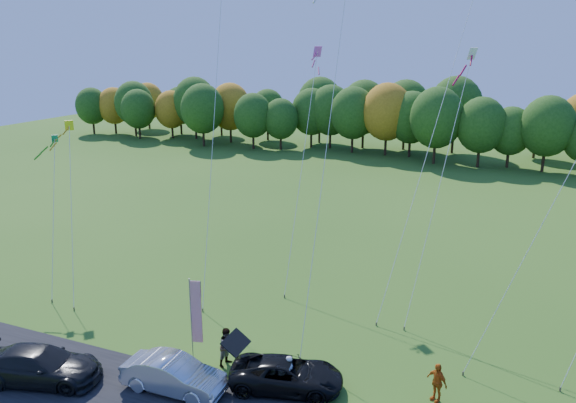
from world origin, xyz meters
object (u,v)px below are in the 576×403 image
at_px(silver_sedan, 174,375).
at_px(feather_flag, 195,311).
at_px(person_east, 437,382).
at_px(black_suv, 287,374).

height_order(silver_sedan, feather_flag, feather_flag).
bearing_deg(person_east, black_suv, -133.36).
xyz_separation_m(black_suv, feather_flag, (-5.11, 0.50, 1.98)).
xyz_separation_m(silver_sedan, person_east, (11.22, 3.89, 0.11)).
bearing_deg(feather_flag, silver_sedan, -81.38).
xyz_separation_m(black_suv, person_east, (6.51, 1.75, 0.20)).
bearing_deg(feather_flag, person_east, 6.13).
bearing_deg(silver_sedan, person_east, -72.73).
relative_size(silver_sedan, feather_flag, 1.11).
height_order(black_suv, feather_flag, feather_flag).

